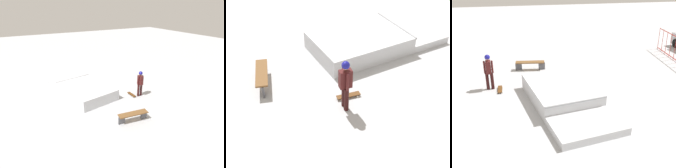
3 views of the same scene
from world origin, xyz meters
The scene contains 5 objects.
ground_plane centered at (0.00, 0.00, 0.00)m, with size 60.00×60.00×0.00m, color #B7BABF.
skate_ramp centered at (0.53, -0.28, 0.32)m, with size 5.78×3.52×0.74m.
skater centered at (-1.62, -3.47, 1.01)m, with size 0.38×0.44×1.73m.
skateboard centered at (-1.34, -3.03, 0.08)m, with size 0.80×0.27×0.09m.
park_bench centered at (-3.90, -1.38, 0.36)m, with size 0.59×1.65×0.48m.
Camera 2 is at (-4.14, -10.34, 6.50)m, focal length 49.51 mm.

